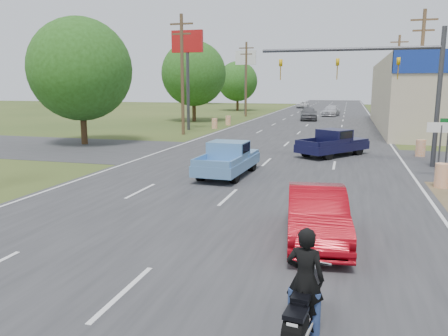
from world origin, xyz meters
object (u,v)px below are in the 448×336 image
(rider, at_px, (305,284))
(navy_pickup, at_px, (334,143))
(distant_car_white, at_px, (303,105))
(distant_car_grey, at_px, (309,113))
(distant_car_silver, at_px, (331,111))
(blue_pickup, at_px, (229,158))
(red_convertible, at_px, (317,215))
(motorcycle, at_px, (303,309))

(rider, xyz_separation_m, navy_pickup, (-0.18, 19.82, -0.07))
(navy_pickup, distance_m, distant_car_white, 59.66)
(rider, distance_m, distant_car_white, 79.37)
(navy_pickup, distance_m, distant_car_grey, 28.12)
(rider, xyz_separation_m, distant_car_silver, (-1.80, 56.67, -0.15))
(rider, height_order, blue_pickup, rider)
(red_convertible, relative_size, navy_pickup, 0.87)
(navy_pickup, distance_m, distant_car_silver, 36.89)
(red_convertible, bearing_deg, rider, -95.75)
(red_convertible, height_order, distant_car_grey, distant_car_grey)
(rider, distance_m, distant_car_grey, 47.84)
(blue_pickup, xyz_separation_m, navy_pickup, (4.53, 7.32, -0.00))
(blue_pickup, height_order, distant_car_silver, blue_pickup)
(navy_pickup, bearing_deg, rider, -53.99)
(red_convertible, distance_m, rider, 4.60)
(motorcycle, xyz_separation_m, navy_pickup, (-0.17, 19.86, 0.35))
(distant_car_silver, distance_m, distant_car_white, 23.13)
(motorcycle, relative_size, distant_car_white, 0.46)
(motorcycle, distance_m, distant_car_white, 79.41)
(rider, bearing_deg, blue_pickup, -61.76)
(distant_car_grey, bearing_deg, rider, -91.06)
(navy_pickup, bearing_deg, distant_car_white, 132.99)
(red_convertible, relative_size, distant_car_grey, 0.88)
(distant_car_grey, xyz_separation_m, distant_car_white, (-3.83, 31.31, -0.22))
(motorcycle, relative_size, distant_car_silver, 0.40)
(rider, bearing_deg, distant_car_white, -76.65)
(red_convertible, relative_size, motorcycle, 2.13)
(motorcycle, distance_m, distant_car_grey, 47.88)
(red_convertible, height_order, navy_pickup, navy_pickup)
(red_convertible, distance_m, distant_car_silver, 52.10)
(blue_pickup, distance_m, navy_pickup, 8.61)
(rider, relative_size, blue_pickup, 0.36)
(navy_pickup, bearing_deg, distant_car_silver, 128.01)
(distant_car_grey, height_order, distant_car_white, distant_car_grey)
(rider, height_order, distant_car_white, rider)
(distant_car_grey, bearing_deg, distant_car_white, 90.98)
(distant_car_silver, bearing_deg, motorcycle, -80.90)
(distant_car_grey, bearing_deg, motorcycle, -91.07)
(rider, height_order, distant_car_silver, rider)
(rider, bearing_deg, motorcycle, 90.00)
(blue_pickup, xyz_separation_m, distant_car_grey, (0.58, 35.16, 0.03))
(red_convertible, xyz_separation_m, distant_car_grey, (-4.00, 43.06, 0.13))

